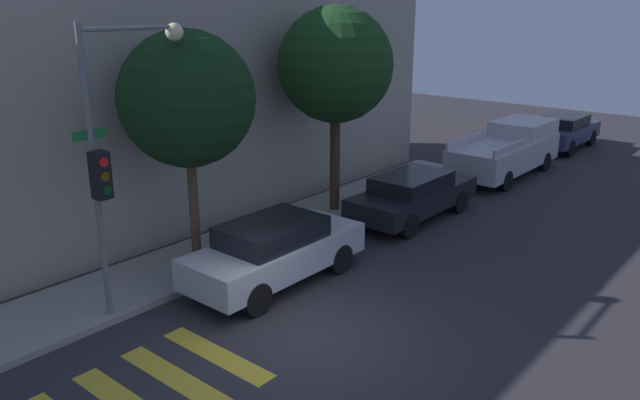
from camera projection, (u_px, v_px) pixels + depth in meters
The scene contains 10 objects.
ground_plane at pixel (305, 337), 11.90m from camera, with size 60.00×60.00×0.00m, color #2D2B30.
sidewalk at pixel (165, 273), 14.55m from camera, with size 26.00×2.31×0.14m, color gray.
building_row at pixel (48, 101), 16.27m from camera, with size 26.00×6.00×7.25m, color #A89E8E.
traffic_light_pole at pixel (116, 137), 11.75m from camera, with size 2.58×0.56×5.78m.
sedan_near_corner at pixel (275, 250), 13.95m from camera, with size 4.40×1.76×1.51m.
sedan_middle at pixel (413, 194), 18.16m from camera, with size 4.59×1.77×1.38m.
pickup_truck at pixel (508, 149), 22.83m from camera, with size 5.58×1.98×1.85m.
sedan_far_end at pixel (563, 131), 27.00m from camera, with size 4.39×1.84×1.46m.
tree_near_corner at pixel (187, 99), 13.84m from camera, with size 3.07×3.07×5.59m.
tree_midblock at pixel (336, 65), 17.57m from camera, with size 3.28×3.28×6.06m.
Camera 1 is at (-7.87, -7.02, 6.10)m, focal length 35.00 mm.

